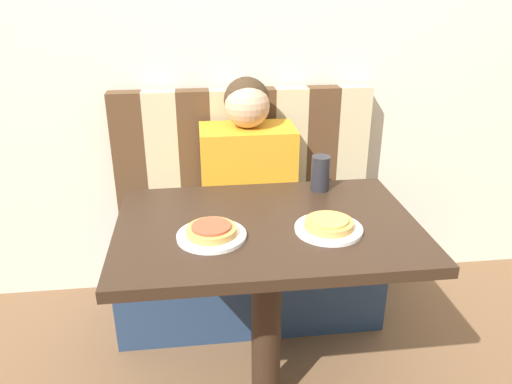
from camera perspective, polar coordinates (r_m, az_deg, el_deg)
wall_back at (r=2.19m, az=-1.92°, el=20.43°), size 7.00×0.05×2.60m
booth_seat at (r=2.26m, az=-0.88°, el=-8.77°), size 1.12×0.46×0.42m
booth_backrest at (r=2.22m, az=-1.49°, el=4.66°), size 1.12×0.08×0.55m
dining_table at (r=1.57m, az=1.26°, el=-7.17°), size 0.91×0.62×0.73m
person at (r=2.03m, az=-0.98°, el=3.43°), size 0.38×0.22×0.64m
plate_left at (r=1.44m, az=-5.09°, el=-5.01°), size 0.20×0.20×0.01m
plate_right at (r=1.49m, az=8.29°, el=-4.20°), size 0.20×0.20×0.01m
pizza_left at (r=1.43m, az=-5.12°, el=-4.35°), size 0.14×0.14×0.03m
pizza_right at (r=1.48m, az=8.33°, el=-3.56°), size 0.14×0.14×0.03m
drinking_cup at (r=1.74m, az=7.38°, el=2.15°), size 0.07×0.07×0.12m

